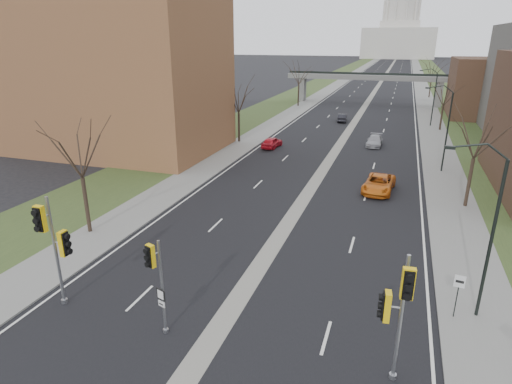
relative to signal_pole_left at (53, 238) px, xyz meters
The scene contains 28 objects.
ground 9.16m from the signal_pole_left, ahead, with size 700.00×700.00×0.00m, color black.
road_surface 150.10m from the signal_pole_left, 86.84° to the left, with size 20.00×600.00×0.01m, color black.
median_strip 150.10m from the signal_pole_left, 86.84° to the left, with size 1.20×600.00×0.02m, color gray.
sidewalk_right 151.24m from the signal_pole_left, 82.29° to the left, with size 4.00×600.00×0.12m, color gray.
sidewalk_left 149.92m from the signal_pole_left, 91.42° to the left, with size 4.00×600.00×0.12m, color gray.
grass_verge_right 152.16m from the signal_pole_left, 80.05° to the left, with size 8.00×600.00×0.10m, color #2A3A1B.
grass_verge_left 150.19m from the signal_pole_left, 93.71° to the left, with size 8.00×600.00×0.10m, color #2A3A1B.
apartment_building 35.41m from the signal_pole_left, 120.72° to the left, with size 25.00×16.00×22.00m, color #91613A.
commercial_block_far 76.11m from the signal_pole_left, 66.56° to the left, with size 14.00×14.00×10.00m, color brown.
pedestrian_bridge 80.26m from the signal_pole_left, 84.08° to the left, with size 34.00×3.00×6.45m.
capitol 320.27m from the signal_pole_left, 88.52° to the left, with size 48.00×42.00×55.75m.
streetlight_near 20.36m from the signal_pole_left, 16.82° to the left, with size 2.61×0.20×8.70m.
streetlight_mid 37.33m from the signal_pole_left, 58.81° to the left, with size 2.61×0.20×8.70m.
streetlight_far 61.03m from the signal_pole_left, 71.57° to the left, with size 2.61×0.20×8.70m.
tree_left_a 9.54m from the signal_pole_left, 121.10° to the left, with size 7.20×7.20×9.40m.
tree_left_b 38.19m from the signal_pole_left, 97.11° to the left, with size 6.75×6.75×8.81m.
tree_left_c 72.05m from the signal_pole_left, 93.76° to the left, with size 7.65×7.65×9.99m.
tree_right_a 30.60m from the signal_pole_left, 45.72° to the left, with size 7.20×7.20×9.40m.
tree_right_b 58.84m from the signal_pole_left, 68.79° to the left, with size 6.30×6.30×8.22m.
tree_right_c 97.23m from the signal_pole_left, 77.35° to the left, with size 7.65×7.65×9.99m.
signal_pole_left is the anchor object (origin of this frame).
signal_pole_median 5.98m from the signal_pole_left, ahead, with size 0.66×0.80×4.80m.
signal_pole_right 16.10m from the signal_pole_left, ahead, with size 1.09×0.97×5.66m.
speed_limit_sign 19.84m from the signal_pole_left, 15.61° to the left, with size 0.50×0.09×2.32m.
car_left_near 36.41m from the signal_pole_left, 89.48° to the left, with size 1.63×4.06×1.38m, color red.
car_left_far 57.84m from the signal_pole_left, 83.76° to the left, with size 1.38×3.97×1.31m, color black.
car_right_near 27.64m from the signal_pole_left, 58.74° to the left, with size 2.46×5.33×1.48m, color orange.
car_right_mid 43.43m from the signal_pole_left, 73.07° to the left, with size 1.85×4.55×1.32m, color #97989E.
Camera 1 is at (7.16, -14.54, 13.08)m, focal length 30.00 mm.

